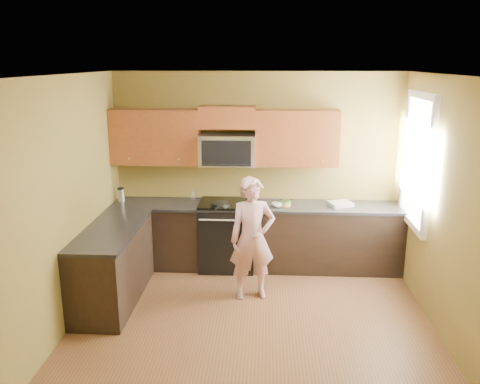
# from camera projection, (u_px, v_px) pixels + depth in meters

# --- Properties ---
(floor) EXTENTS (4.00, 4.00, 0.00)m
(floor) POSITION_uv_depth(u_px,v_px,m) (252.00, 329.00, 5.33)
(floor) COLOR brown
(floor) RESTS_ON ground
(ceiling) EXTENTS (4.00, 4.00, 0.00)m
(ceiling) POSITION_uv_depth(u_px,v_px,m) (253.00, 76.00, 4.63)
(ceiling) COLOR white
(ceiling) RESTS_ON ground
(wall_back) EXTENTS (4.00, 0.00, 4.00)m
(wall_back) POSITION_uv_depth(u_px,v_px,m) (257.00, 169.00, 6.91)
(wall_back) COLOR brown
(wall_back) RESTS_ON ground
(wall_front) EXTENTS (4.00, 0.00, 4.00)m
(wall_front) POSITION_uv_depth(u_px,v_px,m) (243.00, 307.00, 3.05)
(wall_front) COLOR brown
(wall_front) RESTS_ON ground
(wall_left) EXTENTS (0.00, 4.00, 4.00)m
(wall_left) POSITION_uv_depth(u_px,v_px,m) (61.00, 208.00, 5.09)
(wall_left) COLOR brown
(wall_left) RESTS_ON ground
(wall_right) EXTENTS (0.00, 4.00, 4.00)m
(wall_right) POSITION_uv_depth(u_px,v_px,m) (452.00, 215.00, 4.87)
(wall_right) COLOR brown
(wall_right) RESTS_ON ground
(cabinet_back_run) EXTENTS (4.00, 0.60, 0.88)m
(cabinet_back_run) POSITION_uv_depth(u_px,v_px,m) (256.00, 237.00, 6.86)
(cabinet_back_run) COLOR black
(cabinet_back_run) RESTS_ON floor
(cabinet_left_run) EXTENTS (0.60, 1.60, 0.88)m
(cabinet_left_run) POSITION_uv_depth(u_px,v_px,m) (113.00, 266.00, 5.89)
(cabinet_left_run) COLOR black
(cabinet_left_run) RESTS_ON floor
(countertop_back) EXTENTS (4.00, 0.62, 0.04)m
(countertop_back) POSITION_uv_depth(u_px,v_px,m) (256.00, 206.00, 6.73)
(countertop_back) COLOR black
(countertop_back) RESTS_ON cabinet_back_run
(countertop_left) EXTENTS (0.62, 1.60, 0.04)m
(countertop_left) POSITION_uv_depth(u_px,v_px,m) (111.00, 230.00, 5.77)
(countertop_left) COLOR black
(countertop_left) RESTS_ON cabinet_left_run
(stove) EXTENTS (0.76, 0.65, 0.95)m
(stove) POSITION_uv_depth(u_px,v_px,m) (227.00, 235.00, 6.85)
(stove) COLOR black
(stove) RESTS_ON floor
(microwave) EXTENTS (0.76, 0.40, 0.42)m
(microwave) POSITION_uv_depth(u_px,v_px,m) (228.00, 165.00, 6.71)
(microwave) COLOR silver
(microwave) RESTS_ON wall_back
(upper_cab_left) EXTENTS (1.22, 0.33, 0.75)m
(upper_cab_left) POSITION_uv_depth(u_px,v_px,m) (157.00, 163.00, 6.80)
(upper_cab_left) COLOR brown
(upper_cab_left) RESTS_ON wall_back
(upper_cab_right) EXTENTS (1.12, 0.33, 0.75)m
(upper_cab_right) POSITION_uv_depth(u_px,v_px,m) (296.00, 165.00, 6.69)
(upper_cab_right) COLOR brown
(upper_cab_right) RESTS_ON wall_back
(upper_cab_over_mw) EXTENTS (0.76, 0.33, 0.30)m
(upper_cab_over_mw) POSITION_uv_depth(u_px,v_px,m) (227.00, 117.00, 6.58)
(upper_cab_over_mw) COLOR brown
(upper_cab_over_mw) RESTS_ON wall_back
(window) EXTENTS (0.06, 1.06, 1.66)m
(window) POSITION_uv_depth(u_px,v_px,m) (418.00, 161.00, 5.95)
(window) COLOR white
(window) RESTS_ON wall_right
(woman) EXTENTS (0.62, 0.48, 1.52)m
(woman) POSITION_uv_depth(u_px,v_px,m) (252.00, 239.00, 5.89)
(woman) COLOR #D96C7A
(woman) RESTS_ON floor
(frying_pan) EXTENTS (0.30, 0.46, 0.06)m
(frying_pan) POSITION_uv_depth(u_px,v_px,m) (220.00, 206.00, 6.53)
(frying_pan) COLOR black
(frying_pan) RESTS_ON stove
(butter_tub) EXTENTS (0.17, 0.17, 0.10)m
(butter_tub) POSITION_uv_depth(u_px,v_px,m) (286.00, 206.00, 6.65)
(butter_tub) COLOR yellow
(butter_tub) RESTS_ON countertop_back
(toast_slice) EXTENTS (0.13, 0.13, 0.01)m
(toast_slice) POSITION_uv_depth(u_px,v_px,m) (256.00, 209.00, 6.51)
(toast_slice) COLOR #B27F47
(toast_slice) RESTS_ON countertop_back
(napkin_a) EXTENTS (0.13, 0.14, 0.06)m
(napkin_a) POSITION_uv_depth(u_px,v_px,m) (275.00, 204.00, 6.65)
(napkin_a) COLOR silver
(napkin_a) RESTS_ON countertop_back
(napkin_b) EXTENTS (0.15, 0.16, 0.07)m
(napkin_b) POSITION_uv_depth(u_px,v_px,m) (278.00, 205.00, 6.59)
(napkin_b) COLOR silver
(napkin_b) RESTS_ON countertop_back
(dish_towel) EXTENTS (0.37, 0.33, 0.05)m
(dish_towel) POSITION_uv_depth(u_px,v_px,m) (340.00, 204.00, 6.66)
(dish_towel) COLOR silver
(dish_towel) RESTS_ON countertop_back
(travel_mug) EXTENTS (0.11, 0.11, 0.20)m
(travel_mug) POSITION_uv_depth(u_px,v_px,m) (121.00, 201.00, 6.88)
(travel_mug) COLOR silver
(travel_mug) RESTS_ON countertop_back
(glass_c) EXTENTS (0.08, 0.08, 0.12)m
(glass_c) POSITION_uv_depth(u_px,v_px,m) (193.00, 196.00, 6.94)
(glass_c) COLOR silver
(glass_c) RESTS_ON countertop_back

